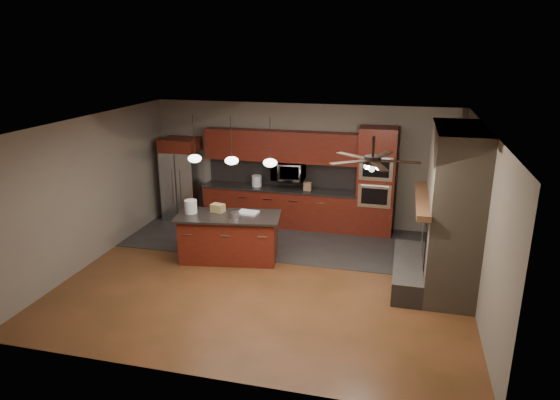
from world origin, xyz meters
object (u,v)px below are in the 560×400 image
(cardboard_box, at_px, (218,208))
(oven_tower, at_px, (376,182))
(counter_bucket, at_px, (257,181))
(refrigerator, at_px, (182,179))
(counter_box, at_px, (308,186))
(paint_tray, at_px, (248,213))
(paint_can, at_px, (235,215))
(kitchen_island, at_px, (229,237))
(microwave, at_px, (288,171))
(white_bucket, at_px, (191,207))

(cardboard_box, bearing_deg, oven_tower, 47.62)
(oven_tower, distance_m, counter_bucket, 2.72)
(refrigerator, height_order, counter_box, refrigerator)
(paint_tray, bearing_deg, oven_tower, 45.05)
(refrigerator, distance_m, paint_can, 3.02)
(paint_can, height_order, paint_tray, paint_can)
(oven_tower, xyz_separation_m, counter_box, (-1.51, -0.04, -0.20))
(kitchen_island, height_order, paint_can, paint_can)
(counter_bucket, bearing_deg, microwave, 3.85)
(microwave, bearing_deg, refrigerator, -177.08)
(microwave, relative_size, white_bucket, 2.83)
(paint_tray, relative_size, cardboard_box, 1.55)
(cardboard_box, distance_m, counter_bucket, 2.02)
(counter_bucket, height_order, counter_box, counter_bucket)
(paint_can, xyz_separation_m, counter_bucket, (-0.25, 2.28, 0.05))
(paint_can, xyz_separation_m, paint_tray, (0.16, 0.31, -0.04))
(cardboard_box, bearing_deg, refrigerator, 143.35)
(counter_bucket, bearing_deg, paint_tray, -78.20)
(kitchen_island, xyz_separation_m, counter_box, (1.14, 2.11, 0.53))
(oven_tower, distance_m, refrigerator, 4.56)
(oven_tower, relative_size, white_bucket, 9.20)
(microwave, xyz_separation_m, kitchen_island, (-0.68, -2.21, -0.83))
(microwave, relative_size, counter_bucket, 2.84)
(paint_can, relative_size, counter_box, 0.91)
(oven_tower, relative_size, refrigerator, 1.21)
(paint_tray, bearing_deg, paint_can, -113.63)
(refrigerator, bearing_deg, microwave, 2.92)
(paint_can, bearing_deg, microwave, 77.98)
(kitchen_island, xyz_separation_m, paint_tray, (0.34, 0.19, 0.47))
(oven_tower, distance_m, kitchen_island, 3.49)
(white_bucket, height_order, paint_tray, white_bucket)
(microwave, height_order, counter_bucket, microwave)
(refrigerator, xyz_separation_m, cardboard_box, (1.64, -1.93, 0.02))
(oven_tower, height_order, cardboard_box, oven_tower)
(refrigerator, bearing_deg, kitchen_island, -47.52)
(kitchen_island, bearing_deg, counter_bucket, 82.57)
(refrigerator, relative_size, kitchen_island, 0.93)
(paint_can, bearing_deg, white_bucket, 175.43)
(refrigerator, xyz_separation_m, paint_tray, (2.25, -1.89, -0.04))
(kitchen_island, relative_size, counter_box, 11.21)
(microwave, distance_m, paint_can, 2.40)
(white_bucket, distance_m, counter_bucket, 2.30)
(microwave, relative_size, paint_tray, 1.90)
(cardboard_box, bearing_deg, counter_box, 67.43)
(white_bucket, distance_m, counter_box, 2.86)
(oven_tower, distance_m, microwave, 1.98)
(cardboard_box, bearing_deg, paint_tray, 17.17)
(microwave, xyz_separation_m, counter_box, (0.47, -0.10, -0.31))
(paint_can, bearing_deg, paint_tray, 61.72)
(white_bucket, bearing_deg, refrigerator, 118.59)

